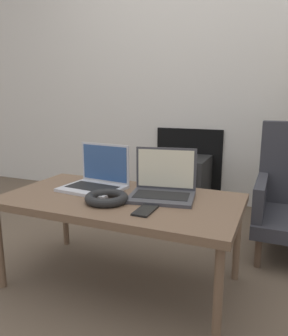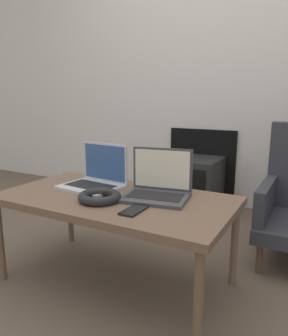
# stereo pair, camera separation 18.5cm
# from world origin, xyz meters

# --- Properties ---
(ground_plane) EXTENTS (14.00, 14.00, 0.00)m
(ground_plane) POSITION_xyz_m (0.00, 0.00, 0.00)
(ground_plane) COLOR brown
(wall_back) EXTENTS (7.00, 0.08, 2.60)m
(wall_back) POSITION_xyz_m (-0.00, 1.72, 1.29)
(wall_back) COLOR beige
(wall_back) RESTS_ON ground_plane
(table) EXTENTS (1.15, 0.61, 0.46)m
(table) POSITION_xyz_m (0.00, 0.19, 0.42)
(table) COLOR brown
(table) RESTS_ON ground_plane
(laptop_left) EXTENTS (0.33, 0.28, 0.23)m
(laptop_left) POSITION_xyz_m (-0.19, 0.29, 0.51)
(laptop_left) COLOR #B2B2B7
(laptop_left) RESTS_ON table
(laptop_right) EXTENTS (0.34, 0.29, 0.23)m
(laptop_right) POSITION_xyz_m (0.19, 0.29, 0.51)
(laptop_right) COLOR #38383D
(laptop_right) RESTS_ON table
(headphones) EXTENTS (0.20, 0.20, 0.04)m
(headphones) POSITION_xyz_m (-0.02, 0.10, 0.48)
(headphones) COLOR black
(headphones) RESTS_ON table
(phone) EXTENTS (0.07, 0.14, 0.01)m
(phone) POSITION_xyz_m (0.19, 0.05, 0.46)
(phone) COLOR black
(phone) RESTS_ON table
(tv) EXTENTS (0.44, 0.43, 0.44)m
(tv) POSITION_xyz_m (-0.06, 1.46, 0.22)
(tv) COLOR black
(tv) RESTS_ON ground_plane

